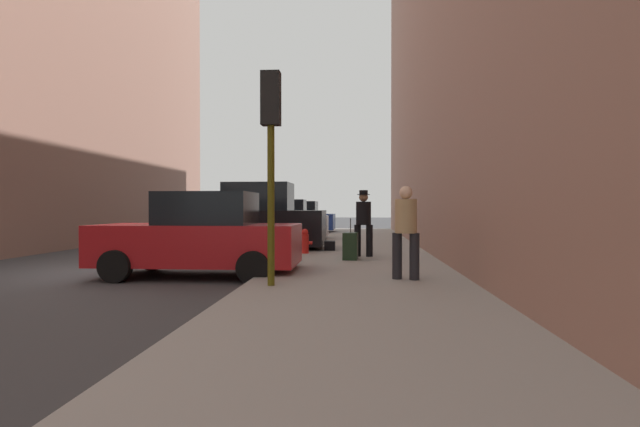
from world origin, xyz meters
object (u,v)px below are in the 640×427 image
object	(u,v)px
parked_black_suv	(254,221)
fire_hydrant	(305,241)
parked_red_hatchback	(201,237)
traffic_light	(271,131)
parked_blue_sedan	(296,219)
rolling_suitcase	(350,246)
parked_silver_sedan	(279,222)
pedestrian_with_fedora	(364,220)
duffel_bag	(330,246)
pedestrian_in_tan_coat	(406,227)

from	to	relation	value
parked_black_suv	fire_hydrant	world-z (taller)	parked_black_suv
parked_red_hatchback	traffic_light	distance (m)	3.31
parked_blue_sedan	rolling_suitcase	distance (m)	14.53
parked_black_suv	parked_silver_sedan	distance (m)	5.11
pedestrian_with_fedora	rolling_suitcase	distance (m)	1.07
duffel_bag	parked_blue_sedan	bearing A→B (deg)	102.07
parked_silver_sedan	pedestrian_with_fedora	world-z (taller)	pedestrian_with_fedora
parked_black_suv	traffic_light	world-z (taller)	traffic_light
pedestrian_in_tan_coat	rolling_suitcase	distance (m)	3.63
pedestrian_with_fedora	parked_black_suv	bearing A→B (deg)	145.88
parked_red_hatchback	parked_black_suv	distance (m)	5.46
pedestrian_in_tan_coat	rolling_suitcase	size ratio (longest dim) A/B	1.64
fire_hydrant	pedestrian_with_fedora	xyz separation A→B (m)	(1.66, -0.78, 0.64)
parked_black_suv	traffic_light	xyz separation A→B (m)	(1.85, -7.43, 1.73)
parked_red_hatchback	duffel_bag	world-z (taller)	parked_red_hatchback
parked_red_hatchback	parked_blue_sedan	distance (m)	16.50
parked_black_suv	pedestrian_with_fedora	world-z (taller)	parked_black_suv
parked_blue_sedan	duffel_bag	bearing A→B (deg)	-77.93
parked_silver_sedan	duffel_bag	size ratio (longest dim) A/B	9.62
parked_silver_sedan	fire_hydrant	distance (m)	6.92
parked_black_suv	pedestrian_in_tan_coat	distance (m)	7.77
parked_red_hatchback	parked_black_suv	world-z (taller)	parked_black_suv
parked_silver_sedan	traffic_light	distance (m)	12.82
parked_blue_sedan	pedestrian_in_tan_coat	xyz separation A→B (m)	(4.19, -17.59, 0.26)
fire_hydrant	duffel_bag	xyz separation A→B (m)	(0.65, 1.13, -0.21)
parked_silver_sedan	rolling_suitcase	size ratio (longest dim) A/B	4.07
traffic_light	parked_silver_sedan	bearing A→B (deg)	98.41
parked_blue_sedan	fire_hydrant	bearing A→B (deg)	-81.86
parked_red_hatchback	fire_hydrant	distance (m)	4.30
fire_hydrant	rolling_suitcase	bearing A→B (deg)	-49.72
duffel_bag	pedestrian_in_tan_coat	bearing A→B (deg)	-74.17
parked_red_hatchback	duffel_bag	bearing A→B (deg)	63.92
rolling_suitcase	pedestrian_in_tan_coat	bearing A→B (deg)	-72.76
traffic_light	rolling_suitcase	bearing A→B (deg)	73.47
duffel_bag	rolling_suitcase	bearing A→B (deg)	-75.99
pedestrian_in_tan_coat	fire_hydrant	bearing A→B (deg)	115.60
parked_black_suv	pedestrian_in_tan_coat	world-z (taller)	parked_black_suv
traffic_light	parked_red_hatchback	bearing A→B (deg)	133.17
fire_hydrant	parked_silver_sedan	bearing A→B (deg)	105.12
parked_black_suv	pedestrian_with_fedora	size ratio (longest dim) A/B	2.60
parked_red_hatchback	parked_black_suv	xyz separation A→B (m)	(-0.00, 5.46, 0.18)
parked_black_suv	parked_blue_sedan	world-z (taller)	parked_black_suv
rolling_suitcase	duffel_bag	distance (m)	2.79
fire_hydrant	rolling_suitcase	xyz separation A→B (m)	(1.33, -1.56, -0.01)
parked_black_suv	duffel_bag	xyz separation A→B (m)	(2.46, -0.44, -0.74)
parked_black_suv	parked_silver_sedan	xyz separation A→B (m)	(0.00, 5.10, -0.18)
pedestrian_with_fedora	pedestrian_in_tan_coat	size ratio (longest dim) A/B	1.04
parked_red_hatchback	duffel_bag	distance (m)	5.61
parked_blue_sedan	traffic_light	size ratio (longest dim) A/B	1.18
parked_silver_sedan	pedestrian_in_tan_coat	distance (m)	12.39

